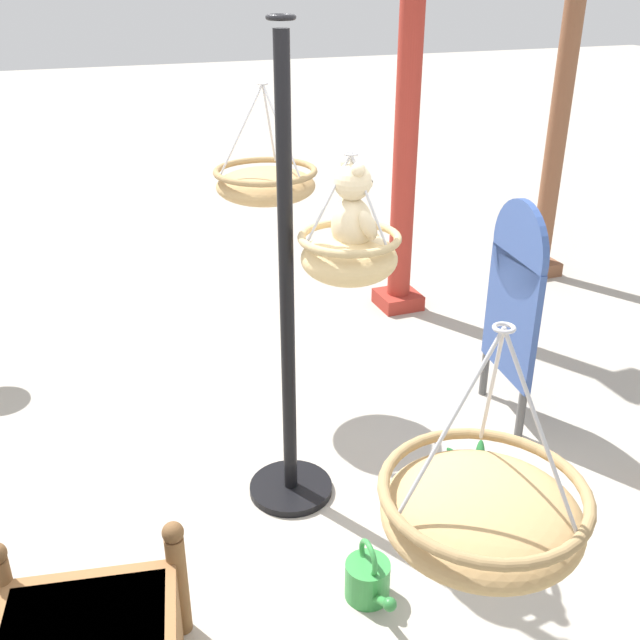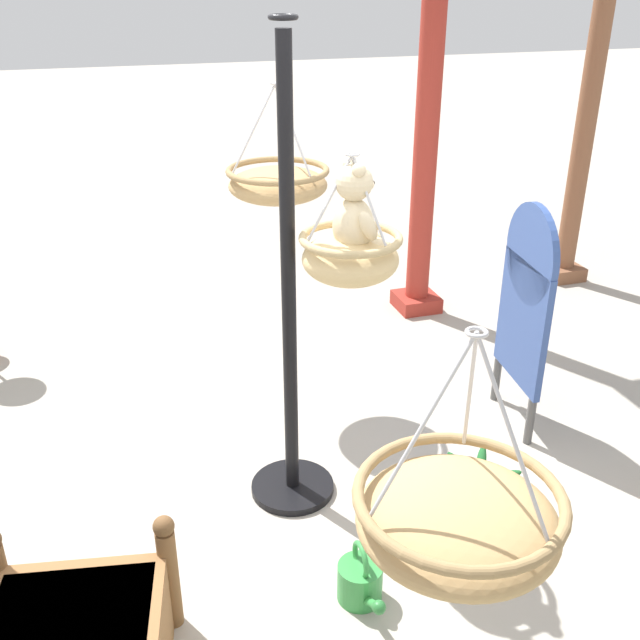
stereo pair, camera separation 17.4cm
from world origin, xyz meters
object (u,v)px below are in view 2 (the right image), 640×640
at_px(hanging_basket_left_high, 278,183).
at_px(potted_plant_conical_shrub, 476,504).
at_px(hanging_basket_with_teddy, 350,255).
at_px(watering_can, 361,581).
at_px(display_pole_central, 290,372).
at_px(display_sign_board, 526,298).
at_px(teddy_bear, 356,214).
at_px(greenhouse_pillar_right, 427,129).
at_px(greenhouse_pillar_left, 587,118).
at_px(hanging_basket_right_low, 458,517).

distance_m(hanging_basket_left_high, potted_plant_conical_shrub, 2.10).
height_order(hanging_basket_with_teddy, watering_can, hanging_basket_with_teddy).
distance_m(display_pole_central, display_sign_board, 1.49).
height_order(teddy_bear, greenhouse_pillar_right, greenhouse_pillar_right).
bearing_deg(potted_plant_conical_shrub, greenhouse_pillar_left, 139.14).
bearing_deg(watering_can, display_pole_central, -174.05).
bearing_deg(hanging_basket_right_low, display_sign_board, 142.74).
xyz_separation_m(greenhouse_pillar_right, watering_can, (2.76, -1.51, -1.36)).
height_order(hanging_basket_left_high, greenhouse_pillar_left, greenhouse_pillar_left).
bearing_deg(potted_plant_conical_shrub, hanging_basket_left_high, -161.16).
xyz_separation_m(teddy_bear, potted_plant_conical_shrub, (0.42, 0.50, -1.39)).
bearing_deg(watering_can, greenhouse_pillar_right, 151.39).
xyz_separation_m(teddy_bear, greenhouse_pillar_right, (-2.10, 1.32, -0.10)).
height_order(greenhouse_pillar_right, display_sign_board, greenhouse_pillar_right).
xyz_separation_m(teddy_bear, hanging_basket_right_low, (1.42, -0.19, -0.47)).
height_order(hanging_basket_with_teddy, potted_plant_conical_shrub, hanging_basket_with_teddy).
bearing_deg(greenhouse_pillar_right, hanging_basket_with_teddy, -32.63).
height_order(display_sign_board, watering_can, display_sign_board).
relative_size(teddy_bear, greenhouse_pillar_left, 0.14).
bearing_deg(hanging_basket_with_teddy, teddy_bear, 90.00).
height_order(hanging_basket_with_teddy, hanging_basket_left_high, hanging_basket_left_high).
bearing_deg(hanging_basket_left_high, greenhouse_pillar_right, 123.49).
relative_size(hanging_basket_left_high, potted_plant_conical_shrub, 1.65).
bearing_deg(display_sign_board, teddy_bear, -71.45).
height_order(display_pole_central, display_sign_board, display_pole_central).
distance_m(display_pole_central, hanging_basket_right_low, 1.61).
bearing_deg(greenhouse_pillar_right, greenhouse_pillar_left, 97.56).
distance_m(greenhouse_pillar_left, greenhouse_pillar_right, 1.55).
bearing_deg(hanging_basket_left_high, teddy_bear, 2.37).
bearing_deg(teddy_bear, hanging_basket_with_teddy, -90.00).
distance_m(display_sign_board, watering_can, 1.89).
relative_size(hanging_basket_left_high, hanging_basket_right_low, 0.94).
xyz_separation_m(hanging_basket_with_teddy, hanging_basket_left_high, (-1.19, -0.03, 0.03)).
bearing_deg(watering_can, hanging_basket_with_teddy, 166.11).
bearing_deg(potted_plant_conical_shrub, teddy_bear, -130.08).
distance_m(hanging_basket_with_teddy, teddy_bear, 0.19).
height_order(hanging_basket_right_low, greenhouse_pillar_right, greenhouse_pillar_right).
height_order(greenhouse_pillar_left, watering_can, greenhouse_pillar_left).
distance_m(hanging_basket_left_high, watering_can, 2.27).
xyz_separation_m(hanging_basket_right_low, greenhouse_pillar_left, (-3.72, 3.04, 0.34)).
height_order(teddy_bear, display_sign_board, teddy_bear).
distance_m(hanging_basket_with_teddy, display_sign_board, 1.39).
bearing_deg(display_pole_central, hanging_basket_left_high, 167.95).
distance_m(greenhouse_pillar_left, potted_plant_conical_shrub, 3.81).
height_order(greenhouse_pillar_left, display_sign_board, greenhouse_pillar_left).
distance_m(hanging_basket_with_teddy, greenhouse_pillar_right, 2.49).
bearing_deg(hanging_basket_left_high, greenhouse_pillar_left, 110.91).
height_order(teddy_bear, hanging_basket_left_high, hanging_basket_left_high).
distance_m(greenhouse_pillar_right, watering_can, 3.43).
distance_m(teddy_bear, greenhouse_pillar_right, 2.48).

